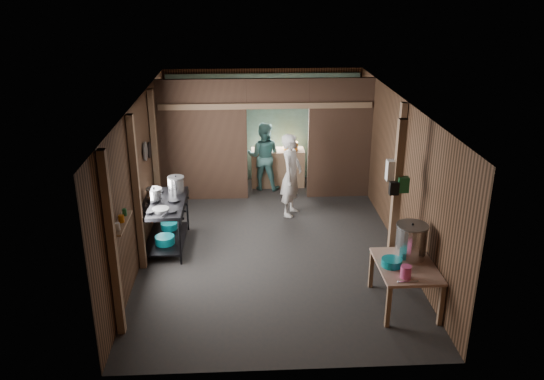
{
  "coord_description": "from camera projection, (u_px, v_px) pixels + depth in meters",
  "views": [
    {
      "loc": [
        -0.47,
        -8.98,
        4.53
      ],
      "look_at": [
        0.0,
        -0.2,
        1.1
      ],
      "focal_mm": 36.25,
      "sensor_mm": 36.0,
      "label": 1
    }
  ],
  "objects": [
    {
      "name": "wall_front",
      "position": [
        287.0,
        278.0,
        6.3
      ],
      "size": [
        4.5,
        0.0,
        2.6
      ],
      "primitive_type": "cube",
      "color": "brown",
      "rests_on": "ground"
    },
    {
      "name": "jar_yellow",
      "position": [
        121.0,
        219.0,
        7.43
      ],
      "size": [
        0.08,
        0.08,
        0.1
      ],
      "primitive_type": "cylinder",
      "color": "#BD620A",
      "rests_on": "wall_shelf"
    },
    {
      "name": "cook",
      "position": [
        291.0,
        175.0,
        10.92
      ],
      "size": [
        0.61,
        0.72,
        1.68
      ],
      "primitive_type": "imported",
      "rotation": [
        0.0,
        0.0,
        1.16
      ],
      "color": "silver",
      "rests_on": "floor"
    },
    {
      "name": "ceiling",
      "position": [
        271.0,
        101.0,
        9.08
      ],
      "size": [
        4.5,
        7.0,
        0.0
      ],
      "primitive_type": "cube",
      "color": "#35312E",
      "rests_on": "ground"
    },
    {
      "name": "pan_lid_big",
      "position": [
        145.0,
        151.0,
        9.69
      ],
      "size": [
        0.03,
        0.34,
        0.34
      ],
      "primitive_type": "cylinder",
      "rotation": [
        0.0,
        1.57,
        0.0
      ],
      "color": "slate",
      "rests_on": "wall_left"
    },
    {
      "name": "wall_right",
      "position": [
        399.0,
        173.0,
        9.67
      ],
      "size": [
        0.0,
        7.0,
        2.6
      ],
      "primitive_type": "cube",
      "color": "brown",
      "rests_on": "ground"
    },
    {
      "name": "partition_header",
      "position": [
        278.0,
        93.0,
        11.25
      ],
      "size": [
        1.3,
        0.1,
        0.6
      ],
      "primitive_type": "cube",
      "color": "#4E3527",
      "rests_on": "wall_back"
    },
    {
      "name": "cross_beam",
      "position": [
        266.0,
        106.0,
        11.28
      ],
      "size": [
        4.4,
        0.12,
        0.12
      ],
      "primitive_type": "cube",
      "color": "#8A6449",
      "rests_on": "wall_left"
    },
    {
      "name": "partition_right",
      "position": [
        340.0,
        139.0,
        11.68
      ],
      "size": [
        1.35,
        0.1,
        2.6
      ],
      "primitive_type": "cube",
      "color": "#4E3527",
      "rests_on": "floor"
    },
    {
      "name": "bag_black",
      "position": [
        394.0,
        188.0,
        8.27
      ],
      "size": [
        0.14,
        0.1,
        0.2
      ],
      "primitive_type": "cube",
      "color": "black",
      "rests_on": "post_free"
    },
    {
      "name": "post_left_a",
      "position": [
        112.0,
        247.0,
        7.03
      ],
      "size": [
        0.1,
        0.12,
        2.6
      ],
      "primitive_type": "cube",
      "color": "#8A6449",
      "rests_on": "floor"
    },
    {
      "name": "pan_lid_small",
      "position": [
        149.0,
        150.0,
        10.1
      ],
      "size": [
        0.03,
        0.3,
        0.3
      ],
      "primitive_type": "cylinder",
      "rotation": [
        0.0,
        1.57,
        0.0
      ],
      "color": "black",
      "rests_on": "wall_left"
    },
    {
      "name": "post_left_b",
      "position": [
        137.0,
        195.0,
        8.7
      ],
      "size": [
        0.1,
        0.12,
        2.6
      ],
      "primitive_type": "cube",
      "color": "#8A6449",
      "rests_on": "floor"
    },
    {
      "name": "wall_left",
      "position": [
        141.0,
        178.0,
        9.44
      ],
      "size": [
        0.0,
        7.0,
        2.6
      ],
      "primitive_type": "cube",
      "color": "brown",
      "rests_on": "ground"
    },
    {
      "name": "turquoise_panel",
      "position": [
        264.0,
        127.0,
        12.77
      ],
      "size": [
        4.4,
        0.06,
        2.5
      ],
      "primitive_type": "cube",
      "color": "#6CA19C",
      "rests_on": "wall_back"
    },
    {
      "name": "blue_tub_back",
      "position": [
        169.0,
        226.0,
        10.14
      ],
      "size": [
        0.3,
        0.3,
        0.12
      ],
      "primitive_type": "cylinder",
      "color": "#0B8C97",
      "rests_on": "gas_range"
    },
    {
      "name": "knife",
      "position": [
        408.0,
        282.0,
        7.43
      ],
      "size": [
        0.3,
        0.04,
        0.01
      ],
      "primitive_type": "cube",
      "rotation": [
        0.0,
        0.0,
        -0.0
      ],
      "color": "silver",
      "rests_on": "prep_table"
    },
    {
      "name": "wall_back",
      "position": [
        264.0,
        125.0,
        12.81
      ],
      "size": [
        4.5,
        0.0,
        2.6
      ],
      "primitive_type": "cube",
      "color": "brown",
      "rests_on": "ground"
    },
    {
      "name": "floor",
      "position": [
        271.0,
        242.0,
        10.03
      ],
      "size": [
        4.5,
        7.0,
        0.0
      ],
      "primitive_type": "cube",
      "color": "#272727",
      "rests_on": "ground"
    },
    {
      "name": "wash_basin",
      "position": [
        392.0,
        262.0,
        7.83
      ],
      "size": [
        0.38,
        0.38,
        0.11
      ],
      "primitive_type": "cylinder",
      "rotation": [
        0.0,
        0.0,
        -0.36
      ],
      "color": "#0B8C97",
      "rests_on": "prep_table"
    },
    {
      "name": "pink_bucket",
      "position": [
        406.0,
        272.0,
        7.51
      ],
      "size": [
        0.18,
        0.18,
        0.18
      ],
      "primitive_type": "cylinder",
      "rotation": [
        0.0,
        0.0,
        -0.24
      ],
      "color": "#E65093",
      "rests_on": "prep_table"
    },
    {
      "name": "gas_range",
      "position": [
        166.0,
        224.0,
        9.71
      ],
      "size": [
        0.76,
        1.48,
        0.87
      ],
      "primitive_type": null,
      "color": "black",
      "rests_on": "floor"
    },
    {
      "name": "blue_tub_front",
      "position": [
        165.0,
        240.0,
        9.57
      ],
      "size": [
        0.34,
        0.34,
        0.14
      ],
      "primitive_type": "cylinder",
      "color": "#0B8C97",
      "rests_on": "gas_range"
    },
    {
      "name": "stove_pot_med",
      "position": [
        154.0,
        195.0,
        9.58
      ],
      "size": [
        0.35,
        0.35,
        0.24
      ],
      "primitive_type": null,
      "rotation": [
        0.0,
        0.0,
        0.34
      ],
      "color": "silver",
      "rests_on": "gas_range"
    },
    {
      "name": "wall_clock",
      "position": [
        274.0,
        100.0,
        12.51
      ],
      "size": [
        0.2,
        0.03,
        0.2
      ],
      "primitive_type": "cylinder",
      "rotation": [
        1.57,
        0.0,
        0.0
      ],
      "color": "white",
      "rests_on": "wall_back"
    },
    {
      "name": "partition_left",
      "position": [
        203.0,
        141.0,
        11.53
      ],
      "size": [
        1.85,
        0.1,
        2.6
      ],
      "primitive_type": "cube",
      "color": "#4E3527",
      "rests_on": "floor"
    },
    {
      "name": "post_free",
      "position": [
        396.0,
        201.0,
        8.44
      ],
      "size": [
        0.12,
        0.12,
        2.6
      ],
      "primitive_type": "cube",
      "color": "#8A6449",
      "rests_on": "floor"
    },
    {
      "name": "frying_pan",
      "position": [
        161.0,
        210.0,
        9.16
      ],
      "size": [
        0.44,
        0.57,
        0.07
      ],
      "primitive_type": null,
      "rotation": [
        0.0,
        0.0,
        -0.35
      ],
      "color": "slate",
      "rests_on": "gas_range"
    },
    {
      "name": "jar_green",
      "position": [
        124.0,
        212.0,
        7.64
      ],
      "size": [
        0.06,
        0.06,
        0.1
      ],
      "primitive_type": "cylinder",
      "color": "#1B6031",
      "rests_on": "wall_shelf"
    },
    {
      "name": "bag_green",
      "position": [
        403.0,
        185.0,
        8.28
      ],
      "size": [
        0.16,
        0.12,
        0.24
      ],
      "primitive_type": "cube",
      "color": "#1B6031",
      "rests_on": "post_free"
    },
    {
      "name": "prep_table",
      "position": [
        404.0,
        285.0,
        8.0
      ],
      "size": [
        0.82,
        1.13,
        0.67
      ],
      "primitive_type": null,
      "color": "tan",
      "rests_on": "floor"
    },
    {
      "name": "post_left_c",
      "position": [
        155.0,
        156.0,
        10.56
      ],
      "size": [
        0.1,
        0.12,
        2.6
      ],
      "primitive_type": "cube",
      "color": "#8A6449",
      "rests_on": "floor"
    },
    {
      "name": "worker_back",
      "position": [
        264.0,
        156.0,
        12.31
      ],
      "size": [
        0.85,
        0.72,
        1.54
      ],
      "primitive_type": "imported",
      "rotation": [
        0.0,
        0.0,
        2.93
      ],
      "color": "#49817F",
      "rests_on": "floor"
    },
    {
      "name": "jar_white",
      "position": [
        117.0,
        227.0,
        7.2
      ],
      "size": [
        0.07,
        0.07,
        0.1
      ],
      "primitive_type": "cylinder",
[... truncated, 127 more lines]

